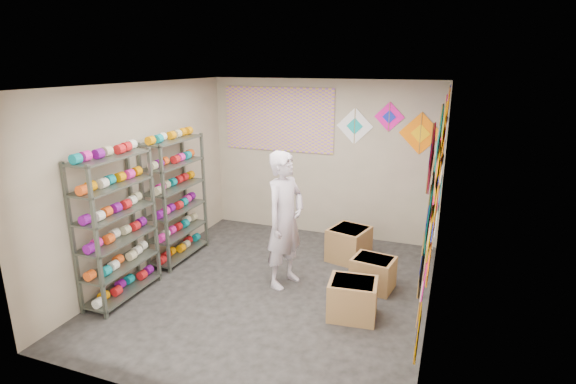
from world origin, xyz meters
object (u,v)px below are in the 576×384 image
at_px(shelf_rack_front, 117,228).
at_px(shelf_rack_back, 176,199).
at_px(shopkeeper, 285,220).
at_px(carton_a, 353,299).
at_px(carton_b, 373,273).
at_px(carton_c, 349,244).

bearing_deg(shelf_rack_front, shelf_rack_back, 90.00).
distance_m(shopkeeper, carton_a, 1.37).
distance_m(shelf_rack_back, carton_b, 3.12).
xyz_separation_m(shelf_rack_front, carton_c, (2.51, 2.15, -0.69)).
xyz_separation_m(shelf_rack_back, carton_c, (2.51, 0.85, -0.69)).
distance_m(shelf_rack_front, carton_c, 3.38).
xyz_separation_m(shelf_rack_back, shopkeeper, (1.87, -0.23, -0.02)).
relative_size(shelf_rack_front, carton_a, 3.37).
bearing_deg(carton_c, carton_a, -61.06).
height_order(shelf_rack_front, carton_c, shelf_rack_front).
bearing_deg(carton_b, shelf_rack_front, -147.22).
distance_m(shopkeeper, carton_c, 1.43).
distance_m(shelf_rack_front, shopkeeper, 2.15).
height_order(shelf_rack_front, carton_b, shelf_rack_front).
relative_size(shelf_rack_back, carton_c, 3.24).
relative_size(shelf_rack_front, shopkeeper, 1.02).
relative_size(carton_b, carton_c, 0.91).
xyz_separation_m(shelf_rack_back, carton_b, (3.03, 0.05, -0.73)).
bearing_deg(shelf_rack_back, carton_b, 0.95).
bearing_deg(carton_c, shopkeeper, -106.42).
xyz_separation_m(carton_a, carton_c, (-0.42, 1.59, 0.02)).
xyz_separation_m(shelf_rack_front, carton_b, (3.03, 1.35, -0.73)).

